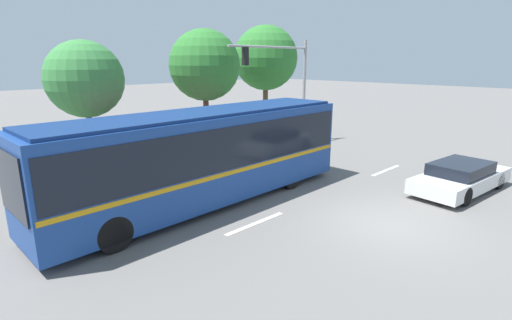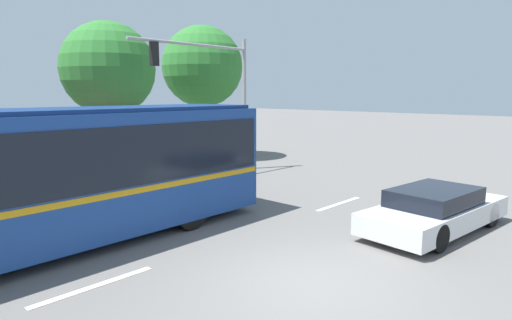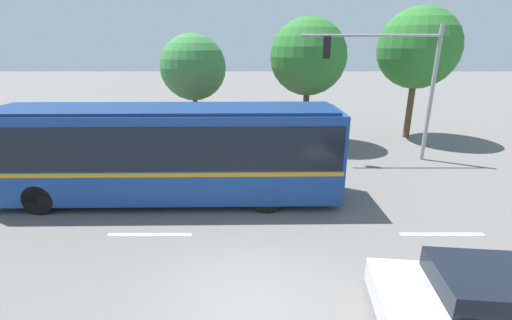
{
  "view_description": "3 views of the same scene",
  "coord_description": "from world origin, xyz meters",
  "views": [
    {
      "loc": [
        -10.63,
        -4.97,
        4.91
      ],
      "look_at": [
        -1.54,
        4.27,
        1.54
      ],
      "focal_mm": 27.05,
      "sensor_mm": 36.0,
      "label": 1
    },
    {
      "loc": [
        -6.37,
        -4.56,
        3.6
      ],
      "look_at": [
        2.86,
        4.18,
        1.63
      ],
      "focal_mm": 30.29,
      "sensor_mm": 36.0,
      "label": 2
    },
    {
      "loc": [
        0.15,
        -5.79,
        5.15
      ],
      "look_at": [
        0.2,
        6.2,
        1.18
      ],
      "focal_mm": 24.17,
      "sensor_mm": 36.0,
      "label": 3
    }
  ],
  "objects": [
    {
      "name": "lane_stripe_mid",
      "position": [
        5.5,
        2.94,
        0.01
      ],
      "size": [
        2.4,
        0.16,
        0.01
      ],
      "primitive_type": "cube",
      "color": "silver",
      "rests_on": "ground"
    },
    {
      "name": "traffic_light_pole",
      "position": [
        6.45,
        9.88,
        4.04
      ],
      "size": [
        6.09,
        0.24,
        6.05
      ],
      "rotation": [
        0.0,
        0.0,
        3.14
      ],
      "color": "gray",
      "rests_on": "ground"
    },
    {
      "name": "lane_stripe_near",
      "position": [
        -2.91,
        2.92,
        0.01
      ],
      "size": [
        2.4,
        0.16,
        0.01
      ],
      "primitive_type": "cube",
      "color": "silver",
      "rests_on": "ground"
    },
    {
      "name": "city_bus",
      "position": [
        -2.87,
        5.4,
        1.85
      ],
      "size": [
        11.68,
        2.67,
        3.26
      ],
      "rotation": [
        0.0,
        0.0,
        3.16
      ],
      "color": "navy",
      "rests_on": "ground"
    },
    {
      "name": "sedan_foreground",
      "position": [
        4.85,
        -0.42,
        0.57
      ],
      "size": [
        4.94,
        2.31,
        1.16
      ],
      "rotation": [
        0.0,
        0.0,
        -0.1
      ],
      "color": "silver",
      "rests_on": "ground"
    },
    {
      "name": "street_tree_right",
      "position": [
        9.07,
        14.1,
        5.03
      ],
      "size": [
        4.39,
        4.39,
        7.24
      ],
      "color": "brown",
      "rests_on": "ground"
    },
    {
      "name": "flowering_hedge",
      "position": [
        -0.59,
        11.2,
        0.9
      ],
      "size": [
        9.11,
        1.24,
        1.83
      ],
      "color": "#286028",
      "rests_on": "ground"
    },
    {
      "name": "street_tree_centre",
      "position": [
        2.86,
        12.83,
        4.61
      ],
      "size": [
        3.95,
        3.95,
        6.6
      ],
      "color": "brown",
      "rests_on": "ground"
    },
    {
      "name": "ground_plane",
      "position": [
        0.0,
        0.0,
        0.0
      ],
      "size": [
        140.0,
        140.0,
        0.0
      ],
      "primitive_type": "plane",
      "color": "slate"
    }
  ]
}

